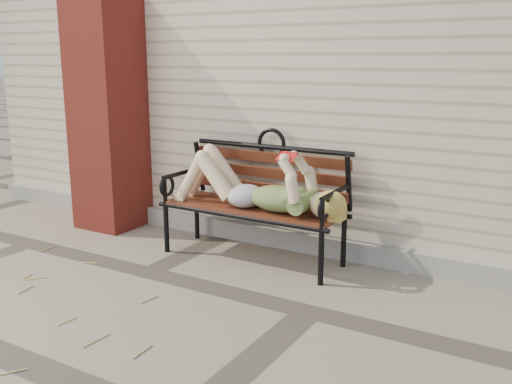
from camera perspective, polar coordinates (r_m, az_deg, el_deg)
The scene contains 6 objects.
ground at distance 3.49m, azimuth 5.33°, elevation -11.83°, with size 80.00×80.00×0.00m, color #7B6E5F.
house_wall at distance 6.01m, azimuth 18.29°, elevation 12.90°, with size 8.00×4.00×3.00m, color beige.
foundation_strip at distance 4.29m, azimuth 10.92°, elevation -6.00°, with size 8.00×0.10×0.15m, color gray.
brick_pillar at distance 5.14m, azimuth -14.60°, elevation 7.58°, with size 0.50×0.50×2.00m, color maroon.
garden_bench at distance 4.24m, azimuth 0.21°, elevation 0.51°, with size 1.48×0.59×0.96m.
reading_woman at distance 4.13m, azimuth -0.47°, elevation 0.62°, with size 1.40×0.32×0.44m.
Camera 1 is at (1.32, -2.87, 1.48)m, focal length 40.00 mm.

